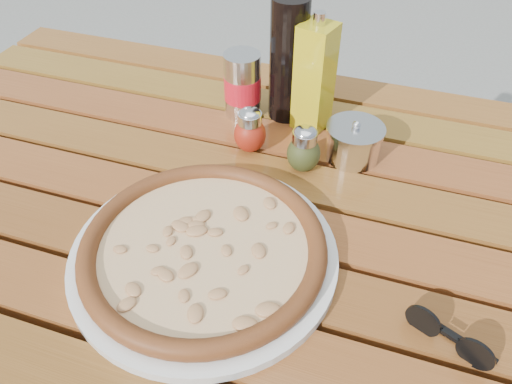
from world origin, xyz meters
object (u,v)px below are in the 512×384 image
(table, at_px, (252,249))
(parmesan_tin, at_px, (354,141))
(sunglasses, at_px, (449,337))
(soda_can, at_px, (243,86))
(plate, at_px, (204,255))
(pizza, at_px, (203,247))
(olive_oil_cruet, at_px, (314,78))
(pepper_shaker, at_px, (250,131))
(dark_bottle, at_px, (288,60))
(oregano_shaker, at_px, (304,150))

(table, relative_size, parmesan_tin, 13.75)
(table, bearing_deg, sunglasses, -24.26)
(soda_can, xyz_separation_m, sunglasses, (0.39, -0.38, -0.04))
(table, bearing_deg, plate, -109.37)
(plate, relative_size, parmesan_tin, 3.54)
(sunglasses, bearing_deg, pizza, -161.94)
(plate, height_order, olive_oil_cruet, olive_oil_cruet)
(soda_can, bearing_deg, olive_oil_cruet, 1.47)
(pizza, bearing_deg, soda_can, 101.16)
(olive_oil_cruet, bearing_deg, pepper_shaker, -127.97)
(plate, xyz_separation_m, parmesan_tin, (0.15, 0.29, 0.02))
(pepper_shaker, height_order, olive_oil_cruet, olive_oil_cruet)
(dark_bottle, bearing_deg, sunglasses, -52.46)
(parmesan_tin, bearing_deg, sunglasses, -61.81)
(table, bearing_deg, dark_bottle, 95.48)
(table, xyz_separation_m, pepper_shaker, (-0.06, 0.15, 0.11))
(pizza, relative_size, soda_can, 2.81)
(sunglasses, bearing_deg, parmesan_tin, 141.63)
(plate, height_order, pizza, pizza)
(soda_can, bearing_deg, dark_bottle, 16.56)
(oregano_shaker, height_order, olive_oil_cruet, olive_oil_cruet)
(table, height_order, parmesan_tin, parmesan_tin)
(plate, bearing_deg, soda_can, 101.16)
(olive_oil_cruet, relative_size, sunglasses, 1.93)
(plate, relative_size, sunglasses, 3.30)
(pizza, bearing_deg, olive_oil_cruet, 80.36)
(olive_oil_cruet, relative_size, parmesan_tin, 2.06)
(pizza, distance_m, olive_oil_cruet, 0.37)
(dark_bottle, bearing_deg, plate, -91.23)
(pepper_shaker, height_order, soda_can, soda_can)
(olive_oil_cruet, bearing_deg, sunglasses, -56.10)
(table, relative_size, pizza, 4.15)
(oregano_shaker, relative_size, soda_can, 0.68)
(plate, relative_size, oregano_shaker, 4.39)
(pepper_shaker, distance_m, soda_can, 0.11)
(dark_bottle, height_order, soda_can, dark_bottle)
(plate, bearing_deg, sunglasses, -5.38)
(pepper_shaker, relative_size, parmesan_tin, 0.81)
(olive_oil_cruet, bearing_deg, oregano_shaker, -81.94)
(table, xyz_separation_m, pizza, (-0.03, -0.10, 0.10))
(table, height_order, olive_oil_cruet, olive_oil_cruet)
(pizza, height_order, sunglasses, sunglasses)
(soda_can, xyz_separation_m, olive_oil_cruet, (0.13, 0.00, 0.04))
(table, distance_m, soda_can, 0.30)
(pizza, height_order, pepper_shaker, pepper_shaker)
(soda_can, distance_m, olive_oil_cruet, 0.13)
(table, height_order, plate, plate)
(pizza, xyz_separation_m, olive_oil_cruet, (0.06, 0.35, 0.07))
(sunglasses, bearing_deg, table, 179.18)
(dark_bottle, xyz_separation_m, olive_oil_cruet, (0.05, -0.02, -0.01))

